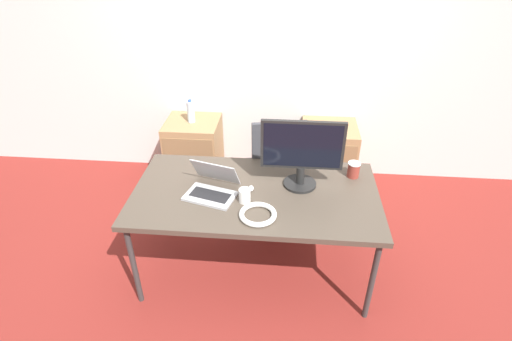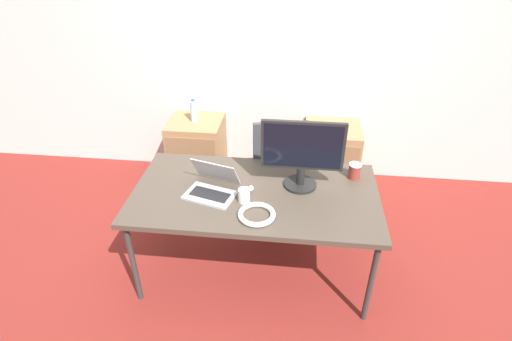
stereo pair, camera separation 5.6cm
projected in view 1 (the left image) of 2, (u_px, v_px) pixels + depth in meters
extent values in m
plane|color=maroon|center=(256.00, 266.00, 3.23)|extent=(14.00, 14.00, 0.00)
cube|color=silver|center=(269.00, 52.00, 3.82)|extent=(10.00, 0.05, 2.60)
cube|color=#473D33|center=(255.00, 194.00, 2.84)|extent=(1.74, 0.93, 0.04)
cylinder|color=#333333|center=(134.00, 265.00, 2.76)|extent=(0.04, 0.04, 0.70)
cylinder|color=#333333|center=(372.00, 281.00, 2.65)|extent=(0.04, 0.04, 0.70)
cylinder|color=#333333|center=(166.00, 197.00, 3.44)|extent=(0.04, 0.04, 0.70)
cylinder|color=#333333|center=(357.00, 207.00, 3.32)|extent=(0.04, 0.04, 0.70)
cylinder|color=#232326|center=(272.00, 207.00, 3.87)|extent=(0.56, 0.56, 0.04)
cylinder|color=gray|center=(272.00, 190.00, 3.76)|extent=(0.05, 0.05, 0.37)
cube|color=#38383D|center=(273.00, 173.00, 3.66)|extent=(0.57, 0.57, 0.07)
cube|color=#38383D|center=(279.00, 155.00, 3.26)|extent=(0.44, 0.13, 0.60)
cube|color=#99754C|center=(194.00, 151.00, 4.16)|extent=(0.53, 0.49, 0.67)
cube|color=olive|center=(189.00, 163.00, 3.95)|extent=(0.49, 0.01, 0.54)
cube|color=#99754C|center=(327.00, 157.00, 4.06)|extent=(0.53, 0.49, 0.67)
cube|color=olive|center=(329.00, 170.00, 3.85)|extent=(0.49, 0.01, 0.54)
cylinder|color=silver|center=(191.00, 112.00, 3.92)|extent=(0.07, 0.07, 0.21)
cylinder|color=#3359B2|center=(190.00, 101.00, 3.86)|extent=(0.03, 0.03, 0.02)
cube|color=#ADADB2|center=(210.00, 196.00, 2.78)|extent=(0.39, 0.30, 0.02)
cube|color=black|center=(210.00, 195.00, 2.77)|extent=(0.30, 0.19, 0.00)
cube|color=#ADADB2|center=(215.00, 172.00, 2.84)|extent=(0.36, 0.20, 0.19)
cube|color=black|center=(215.00, 172.00, 2.84)|extent=(0.33, 0.18, 0.18)
cylinder|color=black|center=(300.00, 184.00, 2.90)|extent=(0.24, 0.24, 0.02)
cylinder|color=black|center=(300.00, 175.00, 2.86)|extent=(0.06, 0.06, 0.13)
cube|color=black|center=(302.00, 145.00, 2.73)|extent=(0.57, 0.03, 0.36)
cube|color=black|center=(302.00, 146.00, 2.72)|extent=(0.53, 0.00, 0.32)
ellipsoid|color=silver|center=(251.00, 188.00, 2.84)|extent=(0.04, 0.06, 0.03)
cylinder|color=white|center=(245.00, 196.00, 2.71)|extent=(0.08, 0.08, 0.10)
cylinder|color=maroon|center=(353.00, 170.00, 2.97)|extent=(0.09, 0.09, 0.11)
cylinder|color=white|center=(354.00, 163.00, 2.94)|extent=(0.09, 0.09, 0.01)
torus|color=white|center=(258.00, 214.00, 2.59)|extent=(0.25, 0.25, 0.03)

